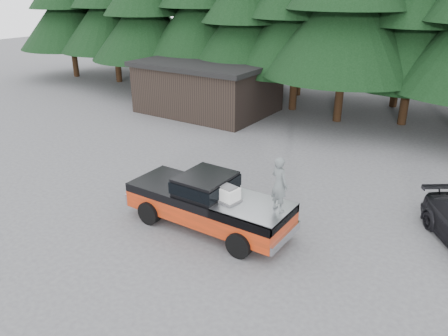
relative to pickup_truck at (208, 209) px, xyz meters
The scene contains 6 objects.
ground 0.76m from the pickup_truck, 59.06° to the left, with size 120.00×120.00×0.00m, color #4B4C4E.
pickup_truck is the anchor object (origin of this frame).
truck_cab 0.97m from the pickup_truck, behind, with size 1.66×1.90×0.59m, color black.
air_compressor 1.29m from the pickup_truck, 10.63° to the right, with size 0.65×0.54×0.44m, color white.
man_on_bed 2.98m from the pickup_truck, ahead, with size 0.64×0.42×1.76m, color #565C5D.
utility_building 15.18m from the pickup_truck, 125.56° to the left, with size 8.40×6.40×3.30m.
Camera 1 is at (7.59, -11.07, 7.79)m, focal length 35.00 mm.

